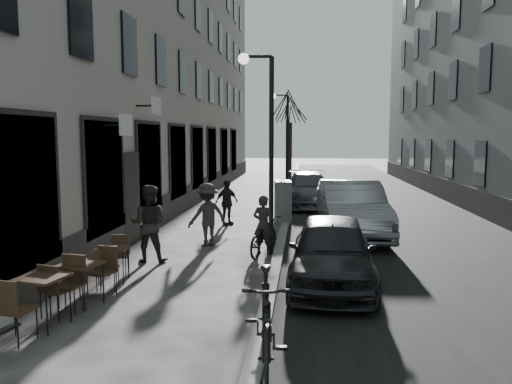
% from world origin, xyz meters
% --- Properties ---
extents(ground, '(120.00, 120.00, 0.00)m').
position_xyz_m(ground, '(0.00, 0.00, 0.00)').
color(ground, '#34322F').
rests_on(ground, ground).
extents(road, '(7.30, 60.00, 0.00)m').
position_xyz_m(road, '(3.85, 16.00, 0.00)').
color(road, black).
rests_on(road, ground).
extents(kerb, '(0.25, 60.00, 0.12)m').
position_xyz_m(kerb, '(0.20, 16.00, 0.06)').
color(kerb, slate).
rests_on(kerb, ground).
extents(building_left, '(4.00, 35.00, 16.00)m').
position_xyz_m(building_left, '(-6.00, 16.50, 8.00)').
color(building_left, '#AFA293').
rests_on(building_left, ground).
extents(building_right, '(4.00, 35.00, 16.00)m').
position_xyz_m(building_right, '(9.50, 16.50, 8.00)').
color(building_right, slate).
rests_on(building_right, ground).
extents(streetlamp_near, '(0.90, 0.28, 5.09)m').
position_xyz_m(streetlamp_near, '(-0.17, 6.00, 3.16)').
color(streetlamp_near, black).
rests_on(streetlamp_near, ground).
extents(streetlamp_far, '(0.90, 0.28, 5.09)m').
position_xyz_m(streetlamp_far, '(-0.17, 18.00, 3.16)').
color(streetlamp_far, black).
rests_on(streetlamp_far, ground).
extents(tree_near, '(2.40, 2.40, 5.70)m').
position_xyz_m(tree_near, '(-0.10, 21.00, 4.66)').
color(tree_near, black).
rests_on(tree_near, ground).
extents(tree_far, '(2.40, 2.40, 5.70)m').
position_xyz_m(tree_far, '(-0.10, 27.00, 4.66)').
color(tree_far, black).
rests_on(tree_far, ground).
extents(bistro_set_a, '(0.79, 1.73, 0.99)m').
position_xyz_m(bistro_set_a, '(-3.29, 0.76, 0.51)').
color(bistro_set_a, '#302115').
rests_on(bistro_set_a, ground).
extents(bistro_set_b, '(0.86, 1.64, 0.93)m').
position_xyz_m(bistro_set_b, '(-3.14, 1.76, 0.48)').
color(bistro_set_b, '#302115').
rests_on(bistro_set_b, ground).
extents(bistro_set_c, '(0.68, 1.50, 0.86)m').
position_xyz_m(bistro_set_c, '(-3.12, 3.26, 0.44)').
color(bistro_set_c, '#302115').
rests_on(bistro_set_c, ground).
extents(utility_cabinet, '(0.66, 1.05, 1.49)m').
position_xyz_m(utility_cabinet, '(0.10, 10.67, 0.74)').
color(utility_cabinet, slate).
rests_on(utility_cabinet, ground).
extents(bicycle, '(1.09, 1.89, 0.94)m').
position_xyz_m(bicycle, '(-0.20, 6.01, 0.47)').
color(bicycle, black).
rests_on(bicycle, ground).
extents(cyclist_rider, '(0.64, 0.51, 1.54)m').
position_xyz_m(cyclist_rider, '(-0.20, 6.01, 0.77)').
color(cyclist_rider, '#272422').
rests_on(cyclist_rider, ground).
extents(pedestrian_near, '(0.95, 0.76, 1.87)m').
position_xyz_m(pedestrian_near, '(-2.91, 5.00, 0.94)').
color(pedestrian_near, black).
rests_on(pedestrian_near, ground).
extents(pedestrian_mid, '(1.29, 1.19, 1.74)m').
position_xyz_m(pedestrian_mid, '(-1.82, 6.82, 0.87)').
color(pedestrian_mid, '#2D2927').
rests_on(pedestrian_mid, ground).
extents(pedestrian_far, '(0.92, 0.90, 1.55)m').
position_xyz_m(pedestrian_far, '(-1.80, 10.17, 0.78)').
color(pedestrian_far, black).
rests_on(pedestrian_far, ground).
extents(car_near, '(1.86, 4.25, 1.42)m').
position_xyz_m(car_near, '(1.41, 3.48, 0.71)').
color(car_near, black).
rests_on(car_near, ground).
extents(car_mid, '(2.01, 5.14, 1.67)m').
position_xyz_m(car_mid, '(2.27, 8.59, 0.83)').
color(car_mid, gray).
rests_on(car_mid, ground).
extents(car_far, '(2.13, 5.00, 1.44)m').
position_xyz_m(car_far, '(1.00, 15.08, 0.72)').
color(car_far, '#393B44').
rests_on(car_far, ground).
extents(moped, '(0.79, 2.17, 1.28)m').
position_xyz_m(moped, '(0.35, -0.28, 0.64)').
color(moped, black).
rests_on(moped, ground).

